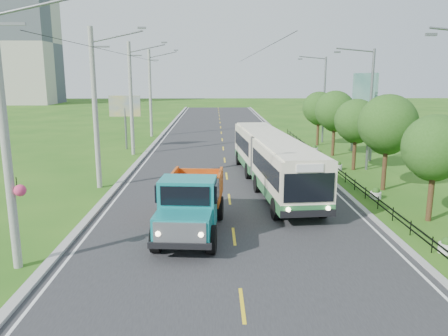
{
  "coord_description": "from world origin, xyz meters",
  "views": [
    {
      "loc": [
        -0.85,
        -18.52,
        7.11
      ],
      "look_at": [
        -0.32,
        5.92,
        1.9
      ],
      "focal_mm": 35.0,
      "sensor_mm": 36.0,
      "label": 1
    }
  ],
  "objects_px": {
    "streetlight_mid": "(368,105)",
    "planter_mid": "(338,166)",
    "pole_mid": "(131,98)",
    "streetlight_far": "(323,96)",
    "planter_front": "(447,246)",
    "billboard_left": "(125,109)",
    "planter_near": "(376,194)",
    "tree_fourth": "(356,123)",
    "pole_near": "(96,108)",
    "pole_nearest": "(7,138)",
    "tree_third": "(388,127)",
    "tree_fifth": "(335,113)",
    "tree_back": "(319,110)",
    "planter_far": "(314,149)",
    "bus": "(272,157)",
    "billboard_right": "(364,96)",
    "dump_truck": "(191,200)",
    "tree_second": "(435,151)",
    "pole_far": "(151,93)"
  },
  "relations": [
    {
      "from": "streetlight_mid",
      "to": "bus",
      "type": "bearing_deg",
      "value": -148.42
    },
    {
      "from": "pole_near",
      "to": "planter_mid",
      "type": "distance_m",
      "value": 18.23
    },
    {
      "from": "tree_fifth",
      "to": "planter_near",
      "type": "xyz_separation_m",
      "value": [
        -1.26,
        -14.14,
        -3.57
      ]
    },
    {
      "from": "tree_second",
      "to": "pole_far",
      "type": "bearing_deg",
      "value": 120.42
    },
    {
      "from": "streetlight_mid",
      "to": "planter_near",
      "type": "distance_m",
      "value": 9.46
    },
    {
      "from": "tree_third",
      "to": "planter_near",
      "type": "height_order",
      "value": "tree_third"
    },
    {
      "from": "pole_nearest",
      "to": "tree_fourth",
      "type": "xyz_separation_m",
      "value": [
        18.1,
        17.14,
        -1.35
      ]
    },
    {
      "from": "tree_fifth",
      "to": "streetlight_mid",
      "type": "relative_size",
      "value": 0.64
    },
    {
      "from": "pole_mid",
      "to": "tree_back",
      "type": "height_order",
      "value": "pole_mid"
    },
    {
      "from": "pole_nearest",
      "to": "tree_third",
      "type": "height_order",
      "value": "pole_nearest"
    },
    {
      "from": "pole_nearest",
      "to": "streetlight_mid",
      "type": "bearing_deg",
      "value": 42.0
    },
    {
      "from": "tree_second",
      "to": "planter_front",
      "type": "height_order",
      "value": "tree_second"
    },
    {
      "from": "tree_fourth",
      "to": "streetlight_far",
      "type": "bearing_deg",
      "value": 86.75
    },
    {
      "from": "tree_second",
      "to": "billboard_left",
      "type": "xyz_separation_m",
      "value": [
        -19.36,
        21.86,
        0.35
      ]
    },
    {
      "from": "tree_back",
      "to": "planter_near",
      "type": "xyz_separation_m",
      "value": [
        -1.26,
        -20.14,
        -3.37
      ]
    },
    {
      "from": "billboard_right",
      "to": "dump_truck",
      "type": "height_order",
      "value": "billboard_right"
    },
    {
      "from": "tree_back",
      "to": "dump_truck",
      "type": "xyz_separation_m",
      "value": [
        -11.78,
        -25.61,
        -2.07
      ]
    },
    {
      "from": "streetlight_mid",
      "to": "pole_nearest",
      "type": "bearing_deg",
      "value": -138.0
    },
    {
      "from": "tree_third",
      "to": "dump_truck",
      "type": "distance_m",
      "value": 14.23
    },
    {
      "from": "planter_far",
      "to": "billboard_left",
      "type": "bearing_deg",
      "value": 173.69
    },
    {
      "from": "tree_fifth",
      "to": "billboard_right",
      "type": "bearing_deg",
      "value": -3.3
    },
    {
      "from": "streetlight_mid",
      "to": "planter_mid",
      "type": "distance_m",
      "value": 5.05
    },
    {
      "from": "tree_fifth",
      "to": "bus",
      "type": "height_order",
      "value": "tree_fifth"
    },
    {
      "from": "tree_back",
      "to": "dump_truck",
      "type": "distance_m",
      "value": 28.26
    },
    {
      "from": "billboard_right",
      "to": "planter_far",
      "type": "bearing_deg",
      "value": 151.61
    },
    {
      "from": "tree_fifth",
      "to": "planter_far",
      "type": "bearing_deg",
      "value": 124.05
    },
    {
      "from": "bus",
      "to": "billboard_left",
      "type": "bearing_deg",
      "value": 125.25
    },
    {
      "from": "pole_nearest",
      "to": "billboard_left",
      "type": "xyz_separation_m",
      "value": [
        -1.26,
        27.0,
        -1.07
      ]
    },
    {
      "from": "planter_far",
      "to": "bus",
      "type": "distance_m",
      "value": 14.11
    },
    {
      "from": "planter_far",
      "to": "billboard_right",
      "type": "relative_size",
      "value": 0.09
    },
    {
      "from": "streetlight_mid",
      "to": "planter_near",
      "type": "xyz_separation_m",
      "value": [
        -2.04,
        -8.0,
        -4.62
      ]
    },
    {
      "from": "planter_front",
      "to": "tree_second",
      "type": "bearing_deg",
      "value": 73.12
    },
    {
      "from": "planter_front",
      "to": "dump_truck",
      "type": "distance_m",
      "value": 10.91
    },
    {
      "from": "pole_mid",
      "to": "streetlight_far",
      "type": "bearing_deg",
      "value": 20.32
    },
    {
      "from": "pole_near",
      "to": "planter_front",
      "type": "relative_size",
      "value": 14.93
    },
    {
      "from": "dump_truck",
      "to": "planter_far",
      "type": "bearing_deg",
      "value": 68.65
    },
    {
      "from": "tree_second",
      "to": "tree_fifth",
      "type": "relative_size",
      "value": 0.91
    },
    {
      "from": "pole_near",
      "to": "streetlight_far",
      "type": "xyz_separation_m",
      "value": [
        18.9,
        19.0,
        -0.19
      ]
    },
    {
      "from": "planter_far",
      "to": "billboard_right",
      "type": "height_order",
      "value": "billboard_right"
    },
    {
      "from": "tree_third",
      "to": "billboard_left",
      "type": "xyz_separation_m",
      "value": [
        -19.36,
        15.86,
        -0.12
      ]
    },
    {
      "from": "tree_fourth",
      "to": "tree_fifth",
      "type": "xyz_separation_m",
      "value": [
        0.0,
        6.0,
        0.27
      ]
    },
    {
      "from": "tree_third",
      "to": "planter_front",
      "type": "relative_size",
      "value": 8.96
    },
    {
      "from": "pole_far",
      "to": "streetlight_far",
      "type": "relative_size",
      "value": 1.1
    },
    {
      "from": "pole_near",
      "to": "pole_mid",
      "type": "xyz_separation_m",
      "value": [
        0.0,
        12.0,
        0.0
      ]
    },
    {
      "from": "pole_mid",
      "to": "tree_fourth",
      "type": "relative_size",
      "value": 1.85
    },
    {
      "from": "pole_near",
      "to": "planter_far",
      "type": "xyz_separation_m",
      "value": [
        16.86,
        13.0,
        -4.81
      ]
    },
    {
      "from": "pole_near",
      "to": "streetlight_mid",
      "type": "bearing_deg",
      "value": 14.81
    },
    {
      "from": "planter_far",
      "to": "bus",
      "type": "height_order",
      "value": "bus"
    },
    {
      "from": "planter_front",
      "to": "billboard_left",
      "type": "xyz_separation_m",
      "value": [
        -18.1,
        26.0,
        3.58
      ]
    },
    {
      "from": "pole_far",
      "to": "streetlight_mid",
      "type": "bearing_deg",
      "value": -45.14
    }
  ]
}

